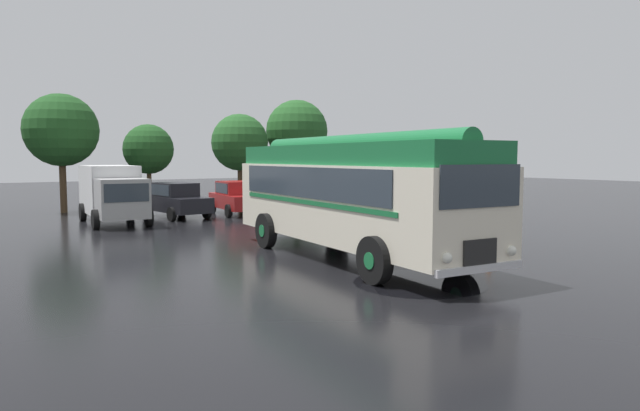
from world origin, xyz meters
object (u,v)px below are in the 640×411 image
object	(u,v)px
car_mid_left	(237,198)
box_van	(112,192)
traffic_cone	(490,247)
vintage_bus	(350,192)
car_near_left	(176,200)

from	to	relation	value
car_mid_left	box_van	size ratio (longest dim) A/B	0.74
box_van	traffic_cone	world-z (taller)	box_van
vintage_bus	car_mid_left	xyz separation A→B (m)	(2.91, 13.27, -1.05)
vintage_bus	box_van	size ratio (longest dim) A/B	1.75
vintage_bus	car_near_left	size ratio (longest dim) A/B	2.36
car_near_left	vintage_bus	bearing A→B (deg)	-89.19
car_near_left	traffic_cone	bearing A→B (deg)	-76.20
vintage_bus	car_near_left	bearing A→B (deg)	90.81
car_mid_left	box_van	distance (m)	6.19
car_near_left	car_mid_left	world-z (taller)	same
vintage_bus	traffic_cone	size ratio (longest dim) A/B	18.70
vintage_bus	traffic_cone	xyz separation A→B (m)	(3.59, -1.97, -1.62)
vintage_bus	car_near_left	world-z (taller)	vintage_bus
car_mid_left	traffic_cone	xyz separation A→B (m)	(0.68, -15.24, -0.57)
car_near_left	box_van	bearing A→B (deg)	-170.35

